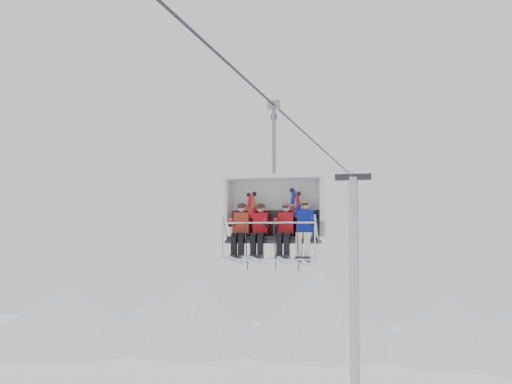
% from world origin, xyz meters
% --- Properties ---
extents(ridgeline, '(72.00, 21.00, 7.00)m').
position_xyz_m(ridgeline, '(-1.58, 42.05, 2.84)').
color(ridgeline, white).
rests_on(ridgeline, ground).
extents(lift_tower_right, '(2.00, 1.80, 13.48)m').
position_xyz_m(lift_tower_right, '(0.00, 22.00, 5.78)').
color(lift_tower_right, '#BABDC2').
rests_on(lift_tower_right, ground).
extents(haul_cable, '(0.06, 50.00, 0.06)m').
position_xyz_m(haul_cable, '(0.00, 0.00, 13.30)').
color(haul_cable, '#2D2D32').
rests_on(haul_cable, lift_tower_left).
extents(chairlift_carrier, '(2.47, 1.17, 3.98)m').
position_xyz_m(chairlift_carrier, '(0.00, 1.96, 10.70)').
color(chairlift_carrier, black).
rests_on(chairlift_carrier, haul_cable).
extents(skier_far_left, '(0.38, 1.69, 1.54)m').
position_xyz_m(skier_far_left, '(-0.80, 1.64, 10.18)').
color(skier_far_left, red).
rests_on(skier_far_left, chairlift_carrier).
extents(skier_center_left, '(0.37, 1.69, 1.51)m').
position_xyz_m(skier_center_left, '(-0.32, 1.64, 10.18)').
color(skier_center_left, red).
rests_on(skier_center_left, chairlift_carrier).
extents(skier_center_right, '(0.38, 1.69, 1.52)m').
position_xyz_m(skier_center_right, '(0.33, 1.64, 10.18)').
color(skier_center_right, '#B61218').
rests_on(skier_center_right, chairlift_carrier).
extents(skier_far_right, '(0.41, 1.69, 1.62)m').
position_xyz_m(skier_far_right, '(0.82, 1.65, 10.21)').
color(skier_far_right, '#0E1FAC').
rests_on(skier_far_right, chairlift_carrier).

